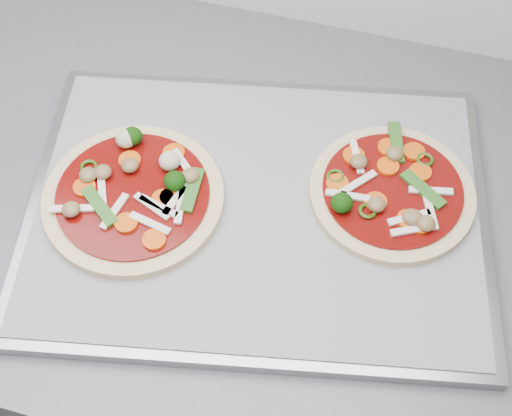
# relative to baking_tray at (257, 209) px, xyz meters

# --- Properties ---
(base_cabinet) EXTENTS (3.60, 0.60, 0.86)m
(base_cabinet) POSITION_rel_baking_tray_xyz_m (0.09, 0.02, -0.48)
(base_cabinet) COLOR #B0B0AE
(base_cabinet) RESTS_ON ground
(countertop) EXTENTS (3.60, 0.60, 0.04)m
(countertop) POSITION_rel_baking_tray_xyz_m (0.09, 0.02, -0.03)
(countertop) COLOR #5D5C64
(countertop) RESTS_ON base_cabinet
(baking_tray) EXTENTS (0.57, 0.47, 0.02)m
(baking_tray) POSITION_rel_baking_tray_xyz_m (0.00, 0.00, 0.00)
(baking_tray) COLOR gray
(baking_tray) RESTS_ON countertop
(parchment) EXTENTS (0.54, 0.44, 0.00)m
(parchment) POSITION_rel_baking_tray_xyz_m (0.00, 0.00, 0.01)
(parchment) COLOR gray
(parchment) RESTS_ON baking_tray
(pizza_left) EXTENTS (0.21, 0.21, 0.03)m
(pizza_left) POSITION_rel_baking_tray_xyz_m (-0.13, -0.03, 0.02)
(pizza_left) COLOR beige
(pizza_left) RESTS_ON parchment
(pizza_right) EXTENTS (0.20, 0.20, 0.03)m
(pizza_right) POSITION_rel_baking_tray_xyz_m (0.14, 0.05, 0.02)
(pizza_right) COLOR beige
(pizza_right) RESTS_ON parchment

